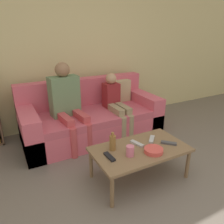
{
  "coord_description": "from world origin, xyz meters",
  "views": [
    {
      "loc": [
        -1.06,
        -0.81,
        1.57
      ],
      "look_at": [
        0.13,
        1.44,
        0.59
      ],
      "focal_mm": 35.0,
      "sensor_mm": 36.0,
      "label": 1
    }
  ],
  "objects_px": {
    "tv_remote_3": "(152,139)",
    "snack_bowl": "(154,150)",
    "coffee_table": "(140,151)",
    "person_adult": "(67,100)",
    "person_child": "(115,102)",
    "bottle": "(113,142)",
    "couch": "(92,118)",
    "cup_near": "(130,151)",
    "tv_remote_0": "(169,143)",
    "tv_remote_2": "(109,157)",
    "tv_remote_1": "(137,144)"
  },
  "relations": [
    {
      "from": "person_child",
      "to": "tv_remote_1",
      "type": "xyz_separation_m",
      "value": [
        -0.27,
        -1.0,
        -0.14
      ]
    },
    {
      "from": "tv_remote_0",
      "to": "couch",
      "type": "bearing_deg",
      "value": 61.45
    },
    {
      "from": "cup_near",
      "to": "person_adult",
      "type": "bearing_deg",
      "value": 102.39
    },
    {
      "from": "coffee_table",
      "to": "tv_remote_3",
      "type": "distance_m",
      "value": 0.24
    },
    {
      "from": "tv_remote_0",
      "to": "tv_remote_3",
      "type": "relative_size",
      "value": 0.99
    },
    {
      "from": "coffee_table",
      "to": "tv_remote_2",
      "type": "bearing_deg",
      "value": -178.29
    },
    {
      "from": "person_adult",
      "to": "person_child",
      "type": "bearing_deg",
      "value": -10.42
    },
    {
      "from": "person_child",
      "to": "coffee_table",
      "type": "bearing_deg",
      "value": -105.55
    },
    {
      "from": "tv_remote_2",
      "to": "bottle",
      "type": "xyz_separation_m",
      "value": [
        0.1,
        0.12,
        0.07
      ]
    },
    {
      "from": "tv_remote_3",
      "to": "snack_bowl",
      "type": "bearing_deg",
      "value": -79.26
    },
    {
      "from": "cup_near",
      "to": "snack_bowl",
      "type": "relative_size",
      "value": 0.55
    },
    {
      "from": "tv_remote_3",
      "to": "bottle",
      "type": "relative_size",
      "value": 0.77
    },
    {
      "from": "bottle",
      "to": "person_child",
      "type": "bearing_deg",
      "value": 60.0
    },
    {
      "from": "coffee_table",
      "to": "person_child",
      "type": "bearing_deg",
      "value": 75.12
    },
    {
      "from": "tv_remote_3",
      "to": "snack_bowl",
      "type": "relative_size",
      "value": 0.79
    },
    {
      "from": "couch",
      "to": "cup_near",
      "type": "xyz_separation_m",
      "value": [
        -0.12,
        -1.3,
        0.15
      ]
    },
    {
      "from": "coffee_table",
      "to": "tv_remote_2",
      "type": "distance_m",
      "value": 0.38
    },
    {
      "from": "tv_remote_3",
      "to": "snack_bowl",
      "type": "xyz_separation_m",
      "value": [
        -0.15,
        -0.22,
        0.01
      ]
    },
    {
      "from": "coffee_table",
      "to": "snack_bowl",
      "type": "relative_size",
      "value": 5.19
    },
    {
      "from": "couch",
      "to": "tv_remote_0",
      "type": "height_order",
      "value": "couch"
    },
    {
      "from": "person_adult",
      "to": "couch",
      "type": "bearing_deg",
      "value": 5.78
    },
    {
      "from": "cup_near",
      "to": "tv_remote_0",
      "type": "relative_size",
      "value": 0.7
    },
    {
      "from": "tv_remote_0",
      "to": "tv_remote_1",
      "type": "xyz_separation_m",
      "value": [
        -0.32,
        0.15,
        0.0
      ]
    },
    {
      "from": "snack_bowl",
      "to": "coffee_table",
      "type": "bearing_deg",
      "value": 118.93
    },
    {
      "from": "tv_remote_0",
      "to": "bottle",
      "type": "distance_m",
      "value": 0.64
    },
    {
      "from": "cup_near",
      "to": "tv_remote_1",
      "type": "xyz_separation_m",
      "value": [
        0.19,
        0.16,
        -0.04
      ]
    },
    {
      "from": "cup_near",
      "to": "bottle",
      "type": "distance_m",
      "value": 0.21
    },
    {
      "from": "tv_remote_1",
      "to": "tv_remote_2",
      "type": "xyz_separation_m",
      "value": [
        -0.39,
        -0.09,
        0.0
      ]
    },
    {
      "from": "couch",
      "to": "tv_remote_3",
      "type": "distance_m",
      "value": 1.17
    },
    {
      "from": "tv_remote_0",
      "to": "snack_bowl",
      "type": "relative_size",
      "value": 0.79
    },
    {
      "from": "couch",
      "to": "cup_near",
      "type": "relative_size",
      "value": 18.91
    },
    {
      "from": "couch",
      "to": "tv_remote_3",
      "type": "bearing_deg",
      "value": -76.44
    },
    {
      "from": "cup_near",
      "to": "tv_remote_2",
      "type": "bearing_deg",
      "value": 162.83
    },
    {
      "from": "couch",
      "to": "bottle",
      "type": "height_order",
      "value": "couch"
    },
    {
      "from": "person_child",
      "to": "tv_remote_1",
      "type": "distance_m",
      "value": 1.05
    },
    {
      "from": "coffee_table",
      "to": "bottle",
      "type": "relative_size",
      "value": 5.08
    },
    {
      "from": "person_adult",
      "to": "bottle",
      "type": "distance_m",
      "value": 1.07
    },
    {
      "from": "person_child",
      "to": "bottle",
      "type": "relative_size",
      "value": 4.69
    },
    {
      "from": "couch",
      "to": "snack_bowl",
      "type": "xyz_separation_m",
      "value": [
        0.13,
        -1.36,
        0.12
      ]
    },
    {
      "from": "person_child",
      "to": "snack_bowl",
      "type": "bearing_deg",
      "value": -100.66
    },
    {
      "from": "person_adult",
      "to": "tv_remote_1",
      "type": "relative_size",
      "value": 6.54
    },
    {
      "from": "tv_remote_0",
      "to": "cup_near",
      "type": "bearing_deg",
      "value": 135.0
    },
    {
      "from": "couch",
      "to": "person_adult",
      "type": "relative_size",
      "value": 1.77
    },
    {
      "from": "coffee_table",
      "to": "person_adult",
      "type": "relative_size",
      "value": 0.88
    },
    {
      "from": "cup_near",
      "to": "tv_remote_1",
      "type": "relative_size",
      "value": 0.61
    },
    {
      "from": "person_adult",
      "to": "bottle",
      "type": "xyz_separation_m",
      "value": [
        0.17,
        -1.03,
        -0.2
      ]
    },
    {
      "from": "person_child",
      "to": "bottle",
      "type": "xyz_separation_m",
      "value": [
        -0.56,
        -0.98,
        -0.07
      ]
    },
    {
      "from": "tv_remote_0",
      "to": "tv_remote_2",
      "type": "bearing_deg",
      "value": 129.94
    },
    {
      "from": "tv_remote_2",
      "to": "tv_remote_3",
      "type": "distance_m",
      "value": 0.6
    },
    {
      "from": "coffee_table",
      "to": "snack_bowl",
      "type": "bearing_deg",
      "value": -61.07
    }
  ]
}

